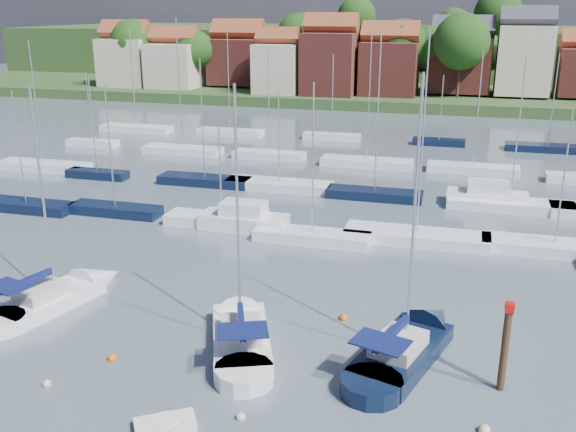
% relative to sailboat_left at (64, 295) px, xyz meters
% --- Properties ---
extents(ground, '(260.00, 260.00, 0.00)m').
position_rel_sailboat_left_xyz_m(ground, '(11.37, 35.38, -0.36)').
color(ground, '#4B5966').
rests_on(ground, ground).
extents(sailboat_left, '(5.22, 10.57, 13.96)m').
position_rel_sailboat_left_xyz_m(sailboat_left, '(0.00, 0.00, 0.00)').
color(sailboat_left, white).
rests_on(sailboat_left, ground).
extents(sailboat_centre, '(6.69, 11.07, 14.70)m').
position_rel_sailboat_left_xyz_m(sailboat_centre, '(11.71, -1.17, -0.00)').
color(sailboat_centre, white).
rests_on(sailboat_centre, ground).
extents(sailboat_navy, '(6.01, 11.47, 15.40)m').
position_rel_sailboat_left_xyz_m(sailboat_navy, '(20.76, -0.23, -0.00)').
color(sailboat_navy, black).
rests_on(sailboat_navy, ground).
extents(tender, '(2.76, 2.36, 0.55)m').
position_rel_sailboat_left_xyz_m(tender, '(11.41, -9.65, -0.15)').
color(tender, white).
rests_on(tender, ground).
extents(timber_piling, '(0.40, 0.40, 6.67)m').
position_rel_sailboat_left_xyz_m(timber_piling, '(25.08, -2.75, 0.95)').
color(timber_piling, '#4C331E').
rests_on(timber_piling, ground).
extents(buoy_b, '(0.42, 0.42, 0.42)m').
position_rel_sailboat_left_xyz_m(buoy_b, '(4.64, -8.22, -0.36)').
color(buoy_b, beige).
rests_on(buoy_b, ground).
extents(buoy_c, '(0.50, 0.50, 0.50)m').
position_rel_sailboat_left_xyz_m(buoy_c, '(6.38, -5.32, -0.36)').
color(buoy_c, '#D85914').
rests_on(buoy_c, ground).
extents(buoy_d, '(0.41, 0.41, 0.41)m').
position_rel_sailboat_left_xyz_m(buoy_d, '(14.24, -8.16, -0.36)').
color(buoy_d, beige).
rests_on(buoy_d, ground).
extents(buoy_e, '(0.48, 0.48, 0.48)m').
position_rel_sailboat_left_xyz_m(buoy_e, '(16.72, 2.15, -0.36)').
color(buoy_e, '#D85914').
rests_on(buoy_e, ground).
extents(buoy_f, '(0.51, 0.51, 0.51)m').
position_rel_sailboat_left_xyz_m(buoy_f, '(24.34, -6.24, -0.36)').
color(buoy_f, beige).
rests_on(buoy_f, ground).
extents(marina_field, '(79.62, 41.41, 15.93)m').
position_rel_sailboat_left_xyz_m(marina_field, '(13.27, 30.53, 0.07)').
color(marina_field, white).
rests_on(marina_field, ground).
extents(far_shore_town, '(212.46, 90.00, 22.27)m').
position_rel_sailboat_left_xyz_m(far_shore_town, '(13.59, 128.05, 4.25)').
color(far_shore_town, '#355028').
rests_on(far_shore_town, ground).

